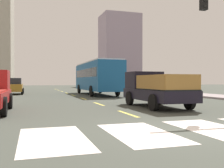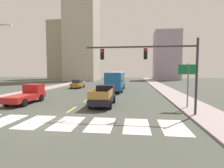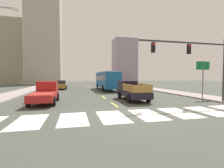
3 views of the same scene
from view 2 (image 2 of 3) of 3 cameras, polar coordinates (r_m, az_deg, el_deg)
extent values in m
plane|color=#41453D|center=(12.78, -19.41, -11.88)|extent=(160.00, 160.00, 0.00)
cube|color=gray|center=(29.74, 18.33, -2.50)|extent=(3.26, 110.00, 0.15)
cube|color=gray|center=(33.72, -23.11, -1.84)|extent=(3.26, 110.00, 0.15)
cube|color=silver|center=(14.62, -31.87, -10.22)|extent=(1.62, 3.18, 0.01)
cube|color=silver|center=(13.32, -23.96, -11.33)|extent=(1.62, 3.18, 0.01)
cube|color=silver|center=(12.32, -14.48, -12.36)|extent=(1.62, 3.18, 0.01)
cube|color=silver|center=(11.70, -3.61, -13.14)|extent=(1.62, 3.18, 0.01)
cube|color=silver|center=(11.52, 8.09, -13.47)|extent=(1.62, 3.18, 0.01)
cube|color=silver|center=(11.79, 19.71, -13.26)|extent=(1.62, 3.18, 0.01)
cube|color=#E3D24B|center=(16.34, -13.10, -8.18)|extent=(0.16, 2.40, 0.01)
cube|color=#E3D24B|center=(21.02, -8.38, -5.31)|extent=(0.16, 2.40, 0.01)
cube|color=#E3D24B|center=(25.81, -5.42, -3.48)|extent=(0.16, 2.40, 0.01)
cube|color=#E3D24B|center=(30.67, -3.40, -2.22)|extent=(0.16, 2.40, 0.01)
cube|color=#E3D24B|center=(35.57, -1.94, -1.30)|extent=(0.16, 2.40, 0.01)
cube|color=#E3D24B|center=(40.50, -0.84, -0.60)|extent=(0.16, 2.40, 0.01)
cube|color=#E3D24B|center=(45.44, 0.03, -0.06)|extent=(0.16, 2.40, 0.01)
cube|color=#E3D24B|center=(50.39, 0.73, 0.38)|extent=(0.16, 2.40, 0.01)
cube|color=black|center=(17.60, -3.02, -4.93)|extent=(1.96, 5.20, 0.56)
cube|color=black|center=(19.16, -2.13, -1.81)|extent=(1.84, 1.60, 1.00)
cube|color=#19232D|center=(19.57, -1.93, -1.15)|extent=(1.72, 0.08, 0.56)
cube|color=black|center=(16.63, -3.59, -4.39)|extent=(1.84, 3.30, 0.06)
cylinder|color=black|center=(19.34, -5.07, -4.93)|extent=(0.22, 0.80, 0.80)
cylinder|color=black|center=(19.03, 0.73, -5.07)|extent=(0.22, 0.80, 0.80)
cylinder|color=black|center=(16.35, -7.38, -6.67)|extent=(0.22, 0.80, 0.80)
cylinder|color=black|center=(15.98, -0.51, -6.89)|extent=(0.22, 0.80, 0.80)
cube|color=olive|center=(16.76, -6.63, -3.03)|extent=(0.06, 3.17, 0.70)
cube|color=olive|center=(16.43, -0.50, -3.15)|extent=(0.06, 3.17, 0.70)
cube|color=olive|center=(15.04, -4.72, -3.87)|extent=(1.80, 0.06, 0.70)
cube|color=#A31A1A|center=(20.81, -26.77, -3.95)|extent=(1.96, 5.20, 0.56)
cube|color=#A31A1A|center=(22.14, -24.39, -1.36)|extent=(1.84, 1.60, 1.00)
cube|color=#19232D|center=(22.50, -23.82, -0.80)|extent=(1.72, 0.08, 0.56)
cube|color=#A3251D|center=(20.00, -28.31, -3.43)|extent=(1.84, 3.30, 0.06)
cylinder|color=black|center=(22.68, -26.61, -4.01)|extent=(0.22, 0.80, 0.80)
cylinder|color=black|center=(21.65, -22.28, -4.24)|extent=(0.22, 0.80, 0.80)
cylinder|color=black|center=(20.19, -31.54, -5.17)|extent=(0.22, 0.80, 0.80)
cylinder|color=black|center=(19.03, -26.90, -5.54)|extent=(0.22, 0.80, 0.80)
cube|color=#195A96|center=(30.66, 1.32, 1.25)|extent=(2.50, 10.80, 2.70)
cube|color=#19232D|center=(30.64, 1.32, 1.91)|extent=(2.52, 9.94, 0.80)
cube|color=silver|center=(30.61, 1.33, 3.89)|extent=(2.40, 10.37, 0.12)
cylinder|color=black|center=(34.22, -0.20, -0.69)|extent=(0.22, 1.00, 1.00)
cylinder|color=black|center=(33.99, 3.98, -0.73)|extent=(0.22, 1.00, 1.00)
cylinder|color=black|center=(27.99, -1.84, -1.82)|extent=(0.22, 1.00, 1.00)
cylinder|color=black|center=(27.72, 3.28, -1.89)|extent=(0.22, 1.00, 1.00)
cube|color=olive|center=(36.02, -11.24, -0.20)|extent=(1.80, 4.40, 0.76)
cube|color=#1E2833|center=(35.83, -11.33, 0.90)|extent=(1.58, 2.11, 0.64)
cylinder|color=black|center=(37.62, -11.88, -0.59)|extent=(0.22, 0.64, 0.64)
cylinder|color=black|center=(37.08, -9.25, -0.63)|extent=(0.22, 0.64, 0.64)
cylinder|color=black|center=(35.06, -13.33, -0.98)|extent=(0.22, 0.64, 0.64)
cylinder|color=black|center=(34.48, -10.52, -1.02)|extent=(0.22, 0.64, 0.64)
cylinder|color=#2D2D33|center=(14.69, 26.14, 1.88)|extent=(0.18, 0.18, 6.00)
cube|color=#2D2D33|center=(14.01, 9.24, 12.02)|extent=(8.60, 0.12, 0.12)
cube|color=black|center=(13.96, 11.00, 9.75)|extent=(0.28, 0.24, 0.84)
cylinder|color=red|center=(13.86, 11.05, 10.87)|extent=(0.20, 0.04, 0.20)
cylinder|color=black|center=(13.84, 11.04, 9.80)|extent=(0.20, 0.04, 0.20)
cylinder|color=black|center=(13.81, 11.02, 8.72)|extent=(0.20, 0.04, 0.20)
cube|color=black|center=(14.16, -3.24, 9.74)|extent=(0.28, 0.24, 0.84)
cylinder|color=red|center=(14.06, -3.34, 10.85)|extent=(0.20, 0.04, 0.20)
cylinder|color=black|center=(14.03, -3.33, 9.79)|extent=(0.20, 0.04, 0.20)
cylinder|color=black|center=(14.01, -3.33, 8.73)|extent=(0.20, 0.04, 0.20)
cylinder|color=slate|center=(17.42, 23.77, -0.68)|extent=(0.12, 0.12, 4.20)
cube|color=#106533|center=(17.33, 23.79, 4.43)|extent=(1.70, 0.06, 0.90)
cube|color=gray|center=(24.47, -32.56, 16.16)|extent=(1.80, 0.10, 0.10)
cube|color=silver|center=(23.91, -30.81, 16.28)|extent=(0.60, 0.28, 0.16)
cube|color=#AAA494|center=(66.84, -9.89, 20.62)|extent=(10.74, 11.47, 44.56)
cube|color=#9A8AA0|center=(70.43, 17.61, 8.88)|extent=(9.55, 7.96, 18.59)
cube|color=#9F977C|center=(78.55, -16.53, 10.39)|extent=(8.17, 9.51, 23.96)
camera|label=1|loc=(10.72, -57.30, -8.97)|focal=41.80mm
camera|label=3|loc=(9.16, -72.65, -5.65)|focal=25.84mm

